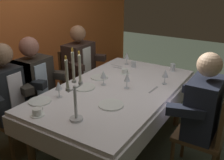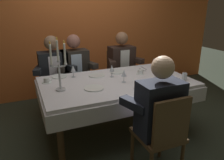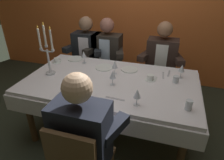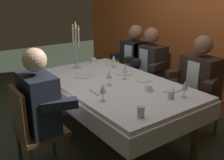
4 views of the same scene
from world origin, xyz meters
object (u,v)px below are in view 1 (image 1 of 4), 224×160
at_px(wine_glass_2, 104,75).
at_px(seated_diner_1, 33,81).
at_px(dinner_plate_1, 40,101).
at_px(seated_diner_0, 8,92).
at_px(dinner_plate_0, 99,77).
at_px(wine_glass_4, 127,78).
at_px(water_tumbler_0, 134,64).
at_px(coffee_cup_1, 37,112).
at_px(seated_diner_3, 79,62).
at_px(dining_table, 116,98).
at_px(wine_glass_3, 127,56).
at_px(candelabra, 75,92).
at_px(seated_diner_2, 204,107).
at_px(water_tumbler_1, 173,67).
at_px(coffee_cup_0, 125,71).
at_px(wine_glass_0, 165,74).
at_px(dinner_plate_2, 84,87).
at_px(dinner_plate_3, 111,105).

relative_size(wine_glass_2, seated_diner_1, 0.13).
height_order(dinner_plate_1, wine_glass_2, wine_glass_2).
bearing_deg(seated_diner_0, dinner_plate_0, -35.29).
relative_size(dinner_plate_0, wine_glass_2, 1.23).
height_order(wine_glass_4, water_tumbler_0, wine_glass_4).
height_order(coffee_cup_1, seated_diner_3, seated_diner_3).
bearing_deg(wine_glass_2, coffee_cup_1, 172.73).
xyz_separation_m(dining_table, coffee_cup_1, (-0.84, 0.27, 0.15)).
height_order(dining_table, wine_glass_3, wine_glass_3).
xyz_separation_m(candelabra, dinner_plate_1, (0.08, 0.50, -0.24)).
bearing_deg(seated_diner_2, dining_table, 93.27).
bearing_deg(water_tumbler_1, seated_diner_3, 105.17).
distance_m(dinner_plate_0, seated_diner_0, 0.99).
relative_size(candelabra, coffee_cup_1, 4.56).
bearing_deg(water_tumbler_0, seated_diner_1, 144.57).
bearing_deg(candelabra, dining_table, 4.83).
bearing_deg(coffee_cup_0, wine_glass_0, -95.99).
bearing_deg(dinner_plate_2, dinner_plate_1, 162.23).
bearing_deg(water_tumbler_0, wine_glass_3, 68.90).
relative_size(dinner_plate_2, dinner_plate_3, 0.97).
height_order(dinner_plate_0, wine_glass_4, wine_glass_4).
distance_m(dinner_plate_0, seated_diner_1, 0.74).
bearing_deg(dinner_plate_2, wine_glass_4, -58.98).
bearing_deg(coffee_cup_0, water_tumbler_0, 5.21).
relative_size(wine_glass_4, coffee_cup_0, 1.24).
bearing_deg(wine_glass_3, seated_diner_2, -120.68).
xyz_separation_m(wine_glass_2, seated_diner_2, (0.05, -1.05, -0.12)).
distance_m(seated_diner_1, seated_diner_2, 1.81).
distance_m(wine_glass_2, coffee_cup_0, 0.43).
distance_m(wine_glass_0, seated_diner_3, 1.29).
relative_size(dinner_plate_1, coffee_cup_1, 1.59).
bearing_deg(seated_diner_3, dinner_plate_2, -137.54).
bearing_deg(seated_diner_1, seated_diner_2, -77.84).
height_order(candelabra, wine_glass_4, candelabra).
bearing_deg(dinner_plate_3, wine_glass_3, 22.08).
height_order(dinner_plate_2, wine_glass_0, wine_glass_0).
bearing_deg(dinner_plate_0, dinner_plate_2, -174.37).
height_order(dinner_plate_2, water_tumbler_1, water_tumbler_1).
xyz_separation_m(dinner_plate_2, wine_glass_3, (0.92, 0.00, 0.11)).
relative_size(dinner_plate_0, water_tumbler_1, 2.17).
bearing_deg(dinner_plate_2, seated_diner_3, 42.46).
bearing_deg(seated_diner_0, dinner_plate_1, -88.65).
bearing_deg(seated_diner_2, dinner_plate_2, 100.91).
relative_size(dinner_plate_1, wine_glass_0, 1.28).
height_order(dining_table, candelabra, candelabra).
bearing_deg(seated_diner_2, seated_diner_3, 76.22).
bearing_deg(dinner_plate_3, water_tumbler_0, 16.86).
distance_m(dining_table, wine_glass_3, 0.83).
height_order(dining_table, dinner_plate_2, dinner_plate_2).
relative_size(candelabra, seated_diner_1, 0.49).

